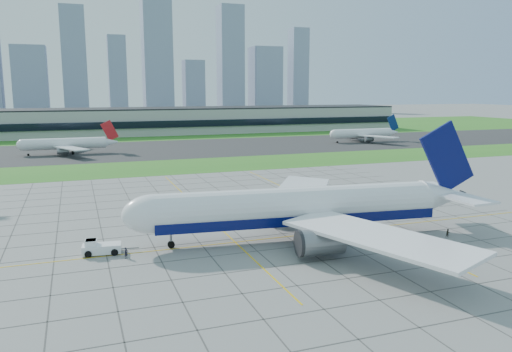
{
  "coord_description": "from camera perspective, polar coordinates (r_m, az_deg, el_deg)",
  "views": [
    {
      "loc": [
        -35.65,
        -83.5,
        26.74
      ],
      "look_at": [
        3.3,
        23.74,
        7.0
      ],
      "focal_mm": 35.0,
      "sensor_mm": 36.0,
      "label": 1
    }
  ],
  "objects": [
    {
      "name": "crew_far",
      "position": [
        98.55,
        21.09,
        -6.12
      ],
      "size": [
        0.93,
        0.81,
        1.61
      ],
      "primitive_type": "imported",
      "rotation": [
        0.0,
        0.0,
        -0.3
      ],
      "color": "black",
      "rests_on": "ground"
    },
    {
      "name": "city_skyline",
      "position": [
        604.96,
        -17.81,
        12.42
      ],
      "size": [
        523.0,
        32.4,
        160.0
      ],
      "color": "#8493AD",
      "rests_on": "ground"
    },
    {
      "name": "grass_far",
      "position": [
        341.42,
        -13.96,
        5.04
      ],
      "size": [
        700.0,
        145.0,
        0.04
      ],
      "primitive_type": "cube",
      "color": "#2A6F1F",
      "rests_on": "ground"
    },
    {
      "name": "pushback_tug",
      "position": [
        86.87,
        -17.43,
        -7.8
      ],
      "size": [
        9.17,
        3.74,
        2.52
      ],
      "rotation": [
        0.0,
        0.0,
        -0.11
      ],
      "color": "white",
      "rests_on": "ground"
    },
    {
      "name": "ground",
      "position": [
        94.64,
        3.05,
        -6.61
      ],
      "size": [
        1400.0,
        1400.0,
        0.0
      ],
      "primitive_type": "plane",
      "color": "gray",
      "rests_on": "ground"
    },
    {
      "name": "airliner",
      "position": [
        90.47,
        5.06,
        -3.64
      ],
      "size": [
        66.78,
        67.34,
        21.04
      ],
      "rotation": [
        0.0,
        0.0,
        -0.11
      ],
      "color": "white",
      "rests_on": "ground"
    },
    {
      "name": "apron_markings",
      "position": [
        104.7,
        0.89,
        -4.97
      ],
      "size": [
        120.0,
        130.0,
        0.03
      ],
      "color": "#474744",
      "rests_on": "ground"
    },
    {
      "name": "grass_median",
      "position": [
        179.12,
        -8.26,
        1.13
      ],
      "size": [
        700.0,
        35.0,
        0.04
      ],
      "primitive_type": "cube",
      "color": "#2A6F1F",
      "rests_on": "ground"
    },
    {
      "name": "distant_jet_1",
      "position": [
        224.23,
        -20.82,
        3.48
      ],
      "size": [
        38.18,
        42.66,
        14.08
      ],
      "color": "white",
      "rests_on": "ground"
    },
    {
      "name": "distant_jet_2",
      "position": [
        265.87,
        12.18,
        4.79
      ],
      "size": [
        38.59,
        42.66,
        14.08
      ],
      "color": "white",
      "rests_on": "ground"
    },
    {
      "name": "crew_near",
      "position": [
        83.64,
        -14.62,
        -8.5
      ],
      "size": [
        0.79,
        0.75,
        1.82
      ],
      "primitive_type": "imported",
      "rotation": [
        0.0,
        0.0,
        0.65
      ],
      "color": "black",
      "rests_on": "ground"
    },
    {
      "name": "terminal",
      "position": [
        322.92,
        -6.42,
        6.41
      ],
      "size": [
        260.0,
        43.0,
        15.8
      ],
      "color": "#B7B7B2",
      "rests_on": "ground"
    },
    {
      "name": "asphalt_taxiway",
      "position": [
        232.8,
        -11.04,
        3.05
      ],
      "size": [
        700.0,
        75.0,
        0.04
      ],
      "primitive_type": "cube",
      "color": "#383838",
      "rests_on": "ground"
    }
  ]
}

